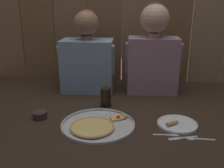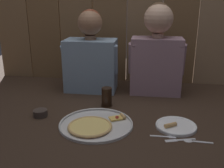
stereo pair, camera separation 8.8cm
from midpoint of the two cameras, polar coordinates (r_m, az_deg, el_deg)
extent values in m
plane|color=#332319|center=(1.51, 2.16, -7.73)|extent=(3.20, 3.20, 0.00)
cylinder|color=silver|center=(1.45, -1.76, -8.92)|extent=(0.41, 0.41, 0.01)
torus|color=silver|center=(1.44, -1.76, -8.63)|extent=(0.41, 0.41, 0.01)
cylinder|color=#B23823|center=(1.41, -3.06, -9.45)|extent=(0.23, 0.23, 0.00)
cylinder|color=#F4D170|center=(1.41, -3.06, -9.27)|extent=(0.22, 0.22, 0.01)
torus|color=tan|center=(1.41, -3.06, -9.27)|extent=(0.24, 0.24, 0.01)
cube|color=#EABC56|center=(1.50, 2.67, -7.49)|extent=(0.10, 0.08, 0.01)
cylinder|color=tan|center=(1.52, 4.09, -7.07)|extent=(0.04, 0.06, 0.02)
cylinder|color=#A3281E|center=(1.49, 2.80, -7.41)|extent=(0.02, 0.02, 0.00)
cylinder|color=#A3281E|center=(1.50, 2.81, -7.22)|extent=(0.02, 0.02, 0.00)
cylinder|color=white|center=(1.47, 15.53, -8.96)|extent=(0.22, 0.22, 0.01)
torus|color=white|center=(1.47, 15.55, -8.75)|extent=(0.22, 0.22, 0.01)
cylinder|color=tan|center=(1.44, 14.43, -8.72)|extent=(0.07, 0.06, 0.02)
cylinder|color=black|center=(1.69, 0.33, -4.68)|extent=(0.08, 0.08, 0.01)
cylinder|color=black|center=(1.67, 0.34, -2.75)|extent=(0.07, 0.07, 0.12)
cylinder|color=#3D332D|center=(1.59, -13.91, -6.22)|extent=(0.08, 0.08, 0.04)
cylinder|color=#B23823|center=(1.58, -13.94, -5.90)|extent=(0.07, 0.07, 0.02)
cube|color=silver|center=(1.37, 12.17, -11.11)|extent=(0.10, 0.01, 0.01)
cube|color=silver|center=(1.37, 14.93, -11.17)|extent=(0.04, 0.02, 0.01)
cube|color=silver|center=(1.37, 17.76, -11.50)|extent=(0.09, 0.04, 0.01)
cube|color=silver|center=(1.34, 14.69, -11.93)|extent=(0.06, 0.04, 0.00)
cube|color=silver|center=(1.38, 21.10, -11.79)|extent=(0.10, 0.02, 0.01)
ellipsoid|color=silver|center=(1.36, 18.18, -11.63)|extent=(0.05, 0.03, 0.01)
cube|color=#849EB7|center=(1.94, -3.32, 4.12)|extent=(0.37, 0.23, 0.38)
cylinder|color=#9E7051|center=(1.90, -3.43, 10.14)|extent=(0.08, 0.08, 0.03)
sphere|color=#9E7051|center=(1.89, -3.49, 13.23)|extent=(0.18, 0.18, 0.18)
sphere|color=brown|center=(1.90, -3.42, 13.67)|extent=(0.16, 0.16, 0.16)
cylinder|color=#849EB7|center=(1.93, -8.45, 5.60)|extent=(0.08, 0.14, 0.22)
cylinder|color=#849EB7|center=(1.86, 1.45, 5.36)|extent=(0.08, 0.11, 0.22)
cube|color=gray|center=(1.90, 10.92, 3.88)|extent=(0.36, 0.19, 0.40)
cylinder|color=#DBAD8E|center=(1.86, 11.32, 10.34)|extent=(0.08, 0.08, 0.03)
sphere|color=#DBAD8E|center=(1.85, 11.54, 13.85)|extent=(0.20, 0.20, 0.20)
sphere|color=brown|center=(1.86, 11.55, 14.34)|extent=(0.18, 0.18, 0.18)
cylinder|color=gray|center=(1.85, 6.17, 5.61)|extent=(0.08, 0.12, 0.23)
cylinder|color=gray|center=(1.87, 15.94, 5.14)|extent=(0.08, 0.12, 0.23)
cube|color=brown|center=(2.38, -20.25, 16.41)|extent=(0.27, 0.03, 1.26)
cube|color=brown|center=(2.27, -13.83, 16.93)|extent=(0.27, 0.03, 1.26)
cube|color=brown|center=(2.19, -6.79, 17.28)|extent=(0.27, 0.03, 1.26)
cube|color=brown|center=(2.14, 0.72, 17.38)|extent=(0.27, 0.03, 1.26)
cube|color=#846547|center=(2.12, 8.46, 17.19)|extent=(0.27, 0.03, 1.26)
cube|color=brown|center=(2.14, 16.18, 16.70)|extent=(0.27, 0.03, 1.26)
cube|color=#8D6E4F|center=(2.19, 23.59, 15.96)|extent=(0.27, 0.03, 1.26)
camera|label=1|loc=(0.04, -88.37, 0.54)|focal=41.73mm
camera|label=2|loc=(0.04, 91.63, -0.54)|focal=41.73mm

